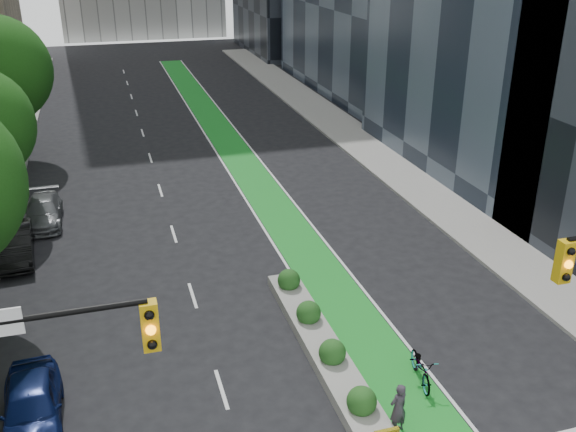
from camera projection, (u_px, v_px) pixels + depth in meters
sidewalk_right at (386, 161)px, 40.60m from camera, size 3.60×90.00×0.15m
bike_lane_paint at (234, 151)px, 42.74m from camera, size 2.20×70.00×0.01m
median_planter at (322, 342)px, 21.95m from camera, size 1.20×10.26×1.10m
bicycle at (421, 367)px, 20.42m from camera, size 1.06×2.09×1.05m
cyclist at (398, 408)px, 18.21m from camera, size 0.67×0.53×1.62m
parked_car_left_near at (32, 406)px, 18.44m from camera, size 1.88×4.24×1.42m
parked_car_left_mid at (14, 244)px, 28.15m from camera, size 1.84×4.43×1.42m
parked_car_left_far at (43, 211)px, 31.72m from camera, size 1.75×4.28×1.24m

